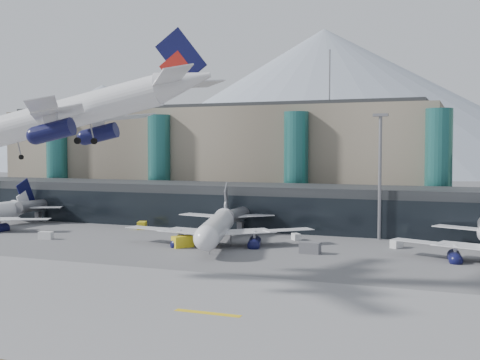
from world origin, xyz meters
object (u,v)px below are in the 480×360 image
at_px(veh_b, 142,225).
at_px(veh_a, 46,235).
at_px(veh_d, 396,244).
at_px(jet_parked_mid, 219,219).
at_px(hero_jet, 95,100).
at_px(veh_g, 296,237).
at_px(veh_h, 183,242).
at_px(lightmast_mid, 380,169).
at_px(veh_c, 310,248).

bearing_deg(veh_b, veh_a, 133.58).
bearing_deg(veh_d, jet_parked_mid, 125.35).
bearing_deg(hero_jet, veh_g, 61.79).
height_order(veh_a, veh_h, veh_h).
distance_m(veh_d, veh_h, 40.00).
bearing_deg(jet_parked_mid, veh_h, 133.94).
distance_m(lightmast_mid, hero_jet, 62.92).
xyz_separation_m(veh_c, veh_d, (13.54, 11.67, -0.27)).
height_order(lightmast_mid, veh_b, lightmast_mid).
xyz_separation_m(veh_b, veh_h, (20.30, -19.67, 0.22)).
distance_m(veh_a, veh_b, 23.16).
height_order(jet_parked_mid, veh_b, jet_parked_mid).
height_order(lightmast_mid, veh_c, lightmast_mid).
height_order(veh_b, veh_h, veh_h).
relative_size(veh_a, veh_d, 1.08).
bearing_deg(veh_h, veh_b, 82.02).
xyz_separation_m(veh_a, veh_d, (68.20, 14.85, -0.05)).
relative_size(veh_a, veh_h, 0.71).
bearing_deg(hero_jet, veh_c, 45.93).
distance_m(veh_c, veh_d, 17.88).
distance_m(jet_parked_mid, veh_g, 16.46).
height_order(lightmast_mid, hero_jet, hero_jet).
relative_size(lightmast_mid, hero_jet, 0.68).
bearing_deg(hero_jet, lightmast_mid, 50.04).
bearing_deg(veh_c, veh_a, -174.16).
bearing_deg(lightmast_mid, veh_g, -156.00).
bearing_deg(veh_a, veh_g, 7.21).
xyz_separation_m(veh_a, veh_g, (48.06, 17.41, -0.12)).
bearing_deg(veh_b, lightmast_mid, -105.98).
bearing_deg(lightmast_mid, veh_b, -176.10).
bearing_deg(veh_c, lightmast_mid, 69.49).
height_order(veh_a, veh_c, veh_c).
height_order(hero_jet, veh_d, hero_jet).
bearing_deg(veh_c, veh_d, 43.25).
bearing_deg(veh_g, veh_h, -83.36).
bearing_deg(jet_parked_mid, veh_a, 87.38).
distance_m(veh_g, veh_h, 23.89).
height_order(veh_d, veh_h, veh_h).
height_order(veh_d, veh_g, veh_d).
bearing_deg(hero_jet, veh_h, 83.77).
bearing_deg(veh_a, veh_d, -0.42).
relative_size(veh_d, veh_g, 1.13).
xyz_separation_m(lightmast_mid, veh_h, (-33.00, -23.30, -13.35)).
bearing_deg(veh_h, veh_a, 128.07).
distance_m(veh_b, veh_c, 47.65).
distance_m(veh_a, veh_c, 54.75).
height_order(veh_c, veh_h, veh_h).
distance_m(hero_jet, veh_d, 61.76).
bearing_deg(lightmast_mid, hero_jet, -120.07).
bearing_deg(veh_g, veh_c, -11.72).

